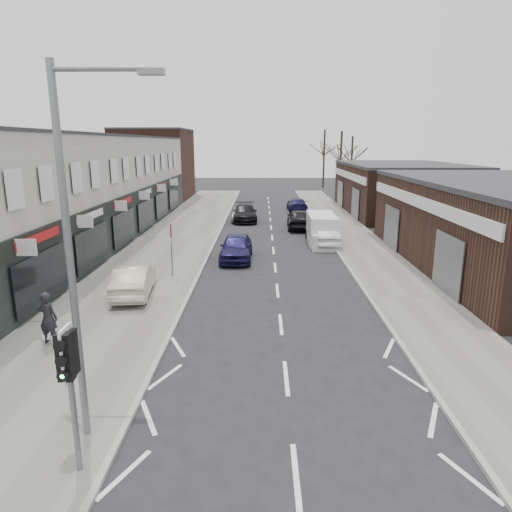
{
  "coord_description": "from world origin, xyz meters",
  "views": [
    {
      "loc": [
        -0.7,
        -9.91,
        6.57
      ],
      "look_at": [
        -0.93,
        6.08,
        2.6
      ],
      "focal_mm": 32.0,
      "sensor_mm": 36.0,
      "label": 1
    }
  ],
  "objects_px": {
    "street_lamp": "(76,241)",
    "warning_sign": "(172,235)",
    "white_van": "(322,230)",
    "parked_car_right_b": "(299,219)",
    "traffic_light": "(69,367)",
    "parked_car_left_a": "(236,247)",
    "sedan_on_pavement": "(134,280)",
    "parked_car_left_b": "(245,213)",
    "parked_car_left_c": "(244,214)",
    "pedestrian": "(48,318)",
    "parked_car_right_c": "(297,205)",
    "parked_car_right_a": "(326,236)"
  },
  "relations": [
    {
      "from": "parked_car_left_a",
      "to": "white_van",
      "type": "bearing_deg",
      "value": 40.0
    },
    {
      "from": "white_van",
      "to": "parked_car_right_b",
      "type": "distance_m",
      "value": 5.54
    },
    {
      "from": "sedan_on_pavement",
      "to": "parked_car_right_b",
      "type": "xyz_separation_m",
      "value": [
        8.48,
        16.63,
        -0.02
      ]
    },
    {
      "from": "warning_sign",
      "to": "pedestrian",
      "type": "distance_m",
      "value": 8.49
    },
    {
      "from": "parked_car_right_b",
      "to": "parked_car_right_c",
      "type": "bearing_deg",
      "value": -91.23
    },
    {
      "from": "traffic_light",
      "to": "parked_car_left_a",
      "type": "distance_m",
      "value": 17.91
    },
    {
      "from": "warning_sign",
      "to": "parked_car_right_c",
      "type": "relative_size",
      "value": 0.61
    },
    {
      "from": "warning_sign",
      "to": "white_van",
      "type": "xyz_separation_m",
      "value": [
        8.44,
        8.19,
        -1.28
      ]
    },
    {
      "from": "white_van",
      "to": "parked_car_right_c",
      "type": "height_order",
      "value": "white_van"
    },
    {
      "from": "parked_car_left_c",
      "to": "pedestrian",
      "type": "bearing_deg",
      "value": -102.73
    },
    {
      "from": "pedestrian",
      "to": "parked_car_left_c",
      "type": "bearing_deg",
      "value": -92.15
    },
    {
      "from": "white_van",
      "to": "parked_car_left_c",
      "type": "xyz_separation_m",
      "value": [
        -5.58,
        9.12,
        -0.29
      ]
    },
    {
      "from": "parked_car_left_a",
      "to": "parked_car_right_c",
      "type": "height_order",
      "value": "parked_car_left_a"
    },
    {
      "from": "parked_car_right_c",
      "to": "sedan_on_pavement",
      "type": "bearing_deg",
      "value": 68.78
    },
    {
      "from": "sedan_on_pavement",
      "to": "parked_car_left_a",
      "type": "relative_size",
      "value": 0.93
    },
    {
      "from": "warning_sign",
      "to": "street_lamp",
      "type": "bearing_deg",
      "value": -87.16
    },
    {
      "from": "sedan_on_pavement",
      "to": "parked_car_right_b",
      "type": "height_order",
      "value": "parked_car_right_b"
    },
    {
      "from": "pedestrian",
      "to": "parked_car_right_b",
      "type": "xyz_separation_m",
      "value": [
        9.93,
        21.62,
        -0.23
      ]
    },
    {
      "from": "sedan_on_pavement",
      "to": "traffic_light",
      "type": "bearing_deg",
      "value": 93.05
    },
    {
      "from": "parked_car_right_a",
      "to": "sedan_on_pavement",
      "type": "bearing_deg",
      "value": 48.14
    },
    {
      "from": "pedestrian",
      "to": "parked_car_right_c",
      "type": "xyz_separation_m",
      "value": [
        10.46,
        31.24,
        -0.36
      ]
    },
    {
      "from": "parked_car_left_b",
      "to": "parked_car_left_c",
      "type": "distance_m",
      "value": 0.19
    },
    {
      "from": "parked_car_right_b",
      "to": "street_lamp",
      "type": "bearing_deg",
      "value": 77.62
    },
    {
      "from": "sedan_on_pavement",
      "to": "parked_car_left_c",
      "type": "relative_size",
      "value": 0.91
    },
    {
      "from": "white_van",
      "to": "parked_car_left_b",
      "type": "distance_m",
      "value": 10.52
    },
    {
      "from": "sedan_on_pavement",
      "to": "parked_car_right_a",
      "type": "xyz_separation_m",
      "value": [
        9.78,
        10.45,
        -0.13
      ]
    },
    {
      "from": "parked_car_left_c",
      "to": "parked_car_right_c",
      "type": "distance_m",
      "value": 7.78
    },
    {
      "from": "street_lamp",
      "to": "warning_sign",
      "type": "distance_m",
      "value": 13.04
    },
    {
      "from": "parked_car_left_a",
      "to": "parked_car_left_c",
      "type": "distance_m",
      "value": 13.63
    },
    {
      "from": "warning_sign",
      "to": "parked_car_left_c",
      "type": "height_order",
      "value": "warning_sign"
    },
    {
      "from": "sedan_on_pavement",
      "to": "pedestrian",
      "type": "bearing_deg",
      "value": 67.15
    },
    {
      "from": "parked_car_left_b",
      "to": "parked_car_right_b",
      "type": "height_order",
      "value": "parked_car_right_b"
    },
    {
      "from": "parked_car_left_c",
      "to": "sedan_on_pavement",
      "type": "bearing_deg",
      "value": -101.71
    },
    {
      "from": "sedan_on_pavement",
      "to": "parked_car_left_a",
      "type": "xyz_separation_m",
      "value": [
        4.08,
        6.7,
        -0.04
      ]
    },
    {
      "from": "sedan_on_pavement",
      "to": "street_lamp",
      "type": "bearing_deg",
      "value": 93.52
    },
    {
      "from": "white_van",
      "to": "parked_car_right_b",
      "type": "height_order",
      "value": "white_van"
    },
    {
      "from": "street_lamp",
      "to": "warning_sign",
      "type": "xyz_separation_m",
      "value": [
        -0.63,
        12.8,
        -2.42
      ]
    },
    {
      "from": "white_van",
      "to": "pedestrian",
      "type": "relative_size",
      "value": 2.84
    },
    {
      "from": "sedan_on_pavement",
      "to": "pedestrian",
      "type": "height_order",
      "value": "pedestrian"
    },
    {
      "from": "traffic_light",
      "to": "pedestrian",
      "type": "relative_size",
      "value": 1.75
    },
    {
      "from": "parked_car_left_b",
      "to": "parked_car_left_c",
      "type": "relative_size",
      "value": 1.1
    },
    {
      "from": "pedestrian",
      "to": "warning_sign",
      "type": "bearing_deg",
      "value": -97.86
    },
    {
      "from": "pedestrian",
      "to": "white_van",
      "type": "bearing_deg",
      "value": -114.25
    },
    {
      "from": "street_lamp",
      "to": "parked_car_right_b",
      "type": "relative_size",
      "value": 1.75
    },
    {
      "from": "parked_car_left_a",
      "to": "parked_car_right_c",
      "type": "relative_size",
      "value": 1.0
    },
    {
      "from": "warning_sign",
      "to": "parked_car_left_a",
      "type": "distance_m",
      "value": 4.94
    },
    {
      "from": "street_lamp",
      "to": "parked_car_left_a",
      "type": "distance_m",
      "value": 17.09
    },
    {
      "from": "pedestrian",
      "to": "parked_car_right_b",
      "type": "bearing_deg",
      "value": -104.71
    },
    {
      "from": "street_lamp",
      "to": "white_van",
      "type": "xyz_separation_m",
      "value": [
        7.8,
        20.99,
        -3.7
      ]
    },
    {
      "from": "parked_car_left_b",
      "to": "white_van",
      "type": "bearing_deg",
      "value": -61.33
    }
  ]
}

